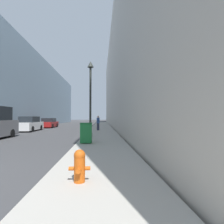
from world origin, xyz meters
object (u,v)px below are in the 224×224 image
object	(u,v)px
trash_bin	(86,133)
parked_sedan_near	(30,124)
lamppost	(90,89)
parked_sedan_far	(49,123)
pedestrian_on_sidewalk	(98,123)
fire_hydrant	(80,165)

from	to	relation	value
trash_bin	parked_sedan_near	world-z (taller)	parked_sedan_near
lamppost	parked_sedan_far	world-z (taller)	lamppost
pedestrian_on_sidewalk	fire_hydrant	bearing A→B (deg)	-90.41
pedestrian_on_sidewalk	parked_sedan_near	bearing A→B (deg)	174.03
fire_hydrant	trash_bin	bearing A→B (deg)	93.60
trash_bin	parked_sedan_far	xyz separation A→B (m)	(-7.16, 17.17, -0.05)
trash_bin	parked_sedan_far	size ratio (longest dim) A/B	0.27
parked_sedan_far	parked_sedan_near	bearing A→B (deg)	-92.02
fire_hydrant	pedestrian_on_sidewalk	xyz separation A→B (m)	(0.11, 15.68, 0.43)
lamppost	parked_sedan_near	xyz separation A→B (m)	(-7.41, 7.02, -3.02)
lamppost	pedestrian_on_sidewalk	world-z (taller)	lamppost
trash_bin	parked_sedan_near	xyz separation A→B (m)	(-7.40, 10.53, 0.04)
lamppost	fire_hydrant	bearing A→B (deg)	-87.78
lamppost	parked_sedan_near	size ratio (longest dim) A/B	1.32
lamppost	parked_sedan_near	distance (m)	10.64
parked_sedan_near	pedestrian_on_sidewalk	xyz separation A→B (m)	(7.89, -0.82, 0.18)
fire_hydrant	parked_sedan_near	bearing A→B (deg)	115.22
trash_bin	lamppost	xyz separation A→B (m)	(0.01, 3.51, 3.06)
pedestrian_on_sidewalk	parked_sedan_far	bearing A→B (deg)	135.70
lamppost	parked_sedan_far	xyz separation A→B (m)	(-7.17, 13.66, -3.11)
trash_bin	parked_sedan_far	distance (m)	18.60
fire_hydrant	lamppost	distance (m)	10.04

